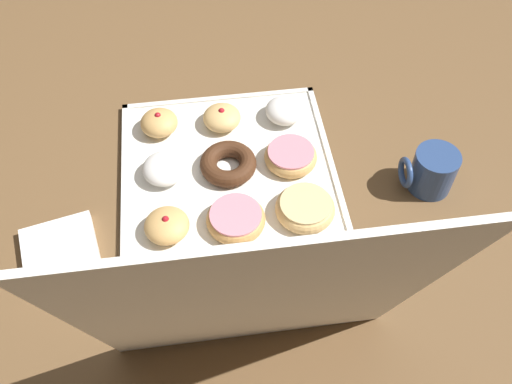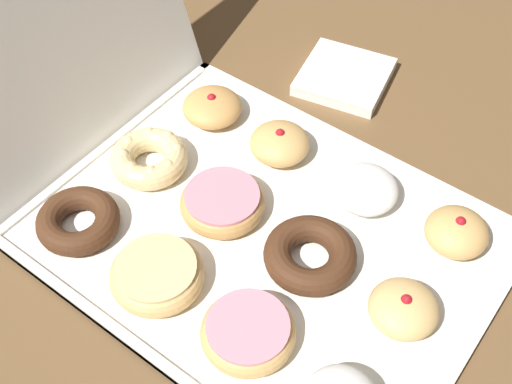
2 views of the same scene
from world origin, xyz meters
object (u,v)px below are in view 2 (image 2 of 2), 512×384
donut_box (266,239)px  cruller_donut_10 (151,157)px  chocolate_cake_ring_donut_4 (311,253)px  pink_frosted_donut_7 (222,203)px  jelly_filled_donut_1 (403,309)px  napkin_stack (344,77)px  chocolate_cake_ring_donut_9 (78,221)px  jelly_filled_donut_8 (280,143)px  glazed_ring_donut_6 (157,274)px  pink_frosted_donut_3 (248,332)px  powdered_filled_donut_5 (365,189)px  jelly_filled_donut_2 (457,232)px  jelly_filled_donut_11 (212,107)px

donut_box → cruller_donut_10: cruller_donut_10 is taller
chocolate_cake_ring_donut_4 → pink_frosted_donut_7: same height
jelly_filled_donut_1 → napkin_stack: size_ratio=0.62×
pink_frosted_donut_7 → chocolate_cake_ring_donut_9: bearing=135.3°
chocolate_cake_ring_donut_4 → napkin_stack: size_ratio=0.87×
jelly_filled_donut_8 → cruller_donut_10: bearing=133.9°
jelly_filled_donut_8 → glazed_ring_donut_6: bearing=-178.4°
donut_box → chocolate_cake_ring_donut_4: size_ratio=4.91×
jelly_filled_donut_1 → pink_frosted_donut_3: jelly_filled_donut_1 is taller
pink_frosted_donut_3 → powdered_filled_donut_5: powdered_filled_donut_5 is taller
chocolate_cake_ring_donut_9 → donut_box: bearing=-56.3°
jelly_filled_donut_2 → cruller_donut_10: jelly_filled_donut_2 is taller
cruller_donut_10 → chocolate_cake_ring_donut_9: bearing=-179.9°
jelly_filled_donut_8 → chocolate_cake_ring_donut_9: jelly_filled_donut_8 is taller
jelly_filled_donut_2 → jelly_filled_donut_11: 0.40m
jelly_filled_donut_11 → cruller_donut_10: bearing=177.6°
jelly_filled_donut_8 → chocolate_cake_ring_donut_9: size_ratio=0.79×
jelly_filled_donut_2 → jelly_filled_donut_8: (-0.01, 0.27, -0.00)m
chocolate_cake_ring_donut_4 → jelly_filled_donut_8: (0.13, 0.14, 0.00)m
donut_box → jelly_filled_donut_8: (0.13, 0.07, 0.03)m
chocolate_cake_ring_donut_4 → jelly_filled_donut_11: bearing=63.9°
donut_box → jelly_filled_donut_2: bearing=-55.6°
jelly_filled_donut_2 → jelly_filled_donut_11: bearing=90.5°
jelly_filled_donut_1 → jelly_filled_donut_11: (0.13, 0.40, -0.00)m
powdered_filled_donut_5 → napkin_stack: bearing=37.8°
donut_box → napkin_stack: bearing=14.7°
jelly_filled_donut_1 → jelly_filled_donut_8: same height
jelly_filled_donut_11 → jelly_filled_donut_1: bearing=-108.6°
powdered_filled_donut_5 → chocolate_cake_ring_donut_4: bearing=179.5°
jelly_filled_donut_1 → powdered_filled_donut_5: bearing=44.6°
powdered_filled_donut_5 → jelly_filled_donut_11: bearing=89.5°
chocolate_cake_ring_donut_4 → napkin_stack: chocolate_cake_ring_donut_4 is taller
jelly_filled_donut_2 → pink_frosted_donut_7: bearing=117.2°
chocolate_cake_ring_donut_4 → powdered_filled_donut_5: (0.13, -0.00, 0.00)m
glazed_ring_donut_6 → jelly_filled_donut_11: jelly_filled_donut_11 is taller
jelly_filled_donut_11 → napkin_stack: (0.20, -0.11, -0.02)m
glazed_ring_donut_6 → pink_frosted_donut_7: glazed_ring_donut_6 is taller
glazed_ring_donut_6 → jelly_filled_donut_11: size_ratio=1.30×
jelly_filled_donut_1 → pink_frosted_donut_3: size_ratio=0.75×
donut_box → jelly_filled_donut_1: size_ratio=6.93×
jelly_filled_donut_8 → pink_frosted_donut_7: bearing=-179.8°
jelly_filled_donut_11 → powdered_filled_donut_5: bearing=-90.5°
donut_box → powdered_filled_donut_5: powdered_filled_donut_5 is taller
pink_frosted_donut_3 → powdered_filled_donut_5: size_ratio=1.24×
chocolate_cake_ring_donut_4 → jelly_filled_donut_8: jelly_filled_donut_8 is taller
glazed_ring_donut_6 → jelly_filled_donut_11: (0.27, 0.13, 0.00)m
donut_box → jelly_filled_donut_2: jelly_filled_donut_2 is taller
donut_box → napkin_stack: 0.35m
pink_frosted_donut_7 → pink_frosted_donut_3: bearing=-132.1°
pink_frosted_donut_3 → powdered_filled_donut_5: 0.26m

